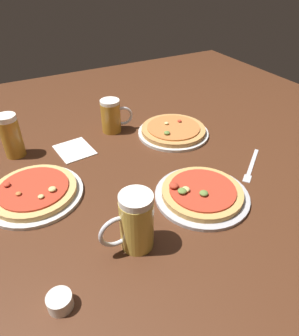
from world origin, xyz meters
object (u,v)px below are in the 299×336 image
pizza_plate_far (34,192)px  napkin_folded (74,150)px  ramekin_sauce (60,302)px  pizza_plate_near (202,194)px  fork_left (252,165)px  beer_mug_pale (10,136)px  beer_mug_dark (135,222)px  pizza_plate_side (173,131)px  beer_mug_amber (112,116)px

pizza_plate_far → napkin_folded: 0.29m
ramekin_sauce → napkin_folded: bearing=70.5°
pizza_plate_near → fork_left: (0.27, 0.06, -0.01)m
pizza_plate_near → pizza_plate_far: bearing=151.0°
pizza_plate_far → beer_mug_pale: 0.30m
beer_mug_dark → napkin_folded: size_ratio=1.13×
beer_mug_pale → ramekin_sauce: bearing=-90.9°
beer_mug_pale → ramekin_sauce: 0.71m
beer_mug_dark → ramekin_sauce: (-0.23, -0.08, -0.07)m
pizza_plate_far → fork_left: size_ratio=1.60×
beer_mug_dark → pizza_plate_side: bearing=49.0°
beer_mug_amber → napkin_folded: bearing=-158.2°
napkin_folded → fork_left: size_ratio=0.79×
pizza_plate_far → beer_mug_dark: 0.40m
pizza_plate_near → ramekin_sauce: 0.53m
beer_mug_amber → fork_left: 0.61m
beer_mug_dark → pizza_plate_near: bearing=15.3°
beer_mug_dark → napkin_folded: bearing=90.7°
pizza_plate_side → beer_mug_pale: size_ratio=1.79×
beer_mug_pale → fork_left: beer_mug_pale is taller
pizza_plate_side → beer_mug_amber: bearing=145.0°
fork_left → pizza_plate_near: bearing=-168.2°
pizza_plate_near → napkin_folded: 0.55m
pizza_plate_far → napkin_folded: pizza_plate_far is taller
beer_mug_amber → ramekin_sauce: (-0.42, -0.71, -0.05)m
beer_mug_dark → beer_mug_pale: size_ratio=1.02×
beer_mug_pale → napkin_folded: beer_mug_pale is taller
pizza_plate_near → beer_mug_amber: beer_mug_amber is taller
pizza_plate_near → pizza_plate_far: (-0.48, 0.26, -0.00)m
ramekin_sauce → fork_left: size_ratio=0.30×
beer_mug_amber → ramekin_sauce: 0.83m
pizza_plate_side → beer_mug_dark: size_ratio=1.75×
ramekin_sauce → fork_left: 0.80m
beer_mug_amber → beer_mug_pale: 0.41m
pizza_plate_side → beer_mug_pale: beer_mug_pale is taller
pizza_plate_side → beer_mug_dark: (-0.41, -0.47, 0.07)m
pizza_plate_near → beer_mug_dark: 0.29m
pizza_plate_near → napkin_folded: bearing=120.6°
fork_left → beer_mug_dark: bearing=-166.4°
beer_mug_pale → napkin_folded: bearing=-20.9°
fork_left → beer_mug_amber: bearing=125.2°
pizza_plate_side → beer_mug_amber: (-0.22, 0.15, 0.05)m
pizza_plate_side → beer_mug_amber: beer_mug_amber is taller
napkin_folded → fork_left: 0.69m
napkin_folded → pizza_plate_near: bearing=-59.4°
beer_mug_amber → beer_mug_pale: size_ratio=0.85×
beer_mug_amber → beer_mug_pale: (-0.41, 0.00, 0.01)m
beer_mug_dark → beer_mug_pale: 0.66m
beer_mug_dark → beer_mug_amber: bearing=72.9°
ramekin_sauce → napkin_folded: ramekin_sauce is taller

